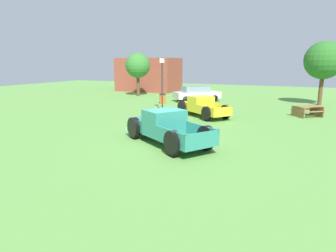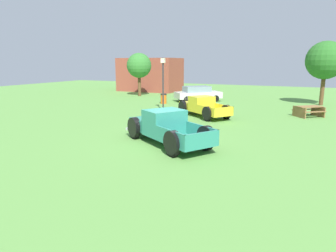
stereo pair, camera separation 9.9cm
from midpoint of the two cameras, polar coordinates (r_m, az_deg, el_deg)
The scene contains 10 objects.
ground_plane at distance 14.80m, azimuth -0.32°, elevation -3.12°, with size 80.00×80.00×0.00m, color #5B9342.
pickup_truck_foreground at distance 14.59m, azimuth -1.02°, elevation -0.19°, with size 5.53×4.47×1.64m.
pickup_truck_behind_left at distance 22.10m, azimuth 6.07°, elevation 3.72°, with size 4.82×4.21×1.46m.
sedan_distant_b at distance 30.48m, azimuth 5.39°, elevation 6.23°, with size 4.66×4.46×1.53m.
lamp_post_near at distance 24.02m, azimuth -1.24°, elevation 8.15°, with size 0.36×0.36×4.27m.
picnic_table at distance 23.97m, azimuth 25.02°, elevation 2.82°, with size 2.33×2.28×0.78m.
trash_can at distance 28.68m, azimuth -1.16°, elevation 5.26°, with size 0.59×0.59×0.95m.
oak_tree_east at distance 35.28m, azimuth -5.89°, elevation 11.39°, with size 2.84×2.84×4.95m.
oak_tree_west at distance 30.89m, azimuth 27.56°, elevation 11.05°, with size 3.41×3.41×5.78m.
brick_pavilion at distance 41.89m, azimuth -3.76°, elevation 9.78°, with size 7.98×5.10×4.45m.
Camera 1 is at (5.93, -12.99, 3.88)m, focal length 31.88 mm.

